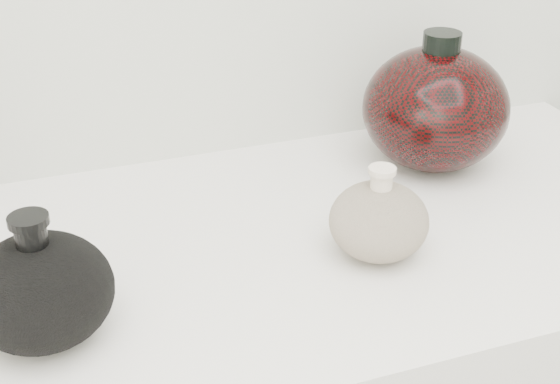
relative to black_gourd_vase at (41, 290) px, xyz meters
name	(u,v)px	position (x,y,z in m)	size (l,w,h in m)	color
black_gourd_vase	(41,290)	(0.00, 0.00, 0.00)	(0.15, 0.15, 0.13)	black
cream_gourd_vase	(379,220)	(0.36, 0.02, -0.01)	(0.14, 0.14, 0.11)	beige
right_round_pot	(435,108)	(0.53, 0.20, 0.03)	(0.25, 0.25, 0.19)	black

